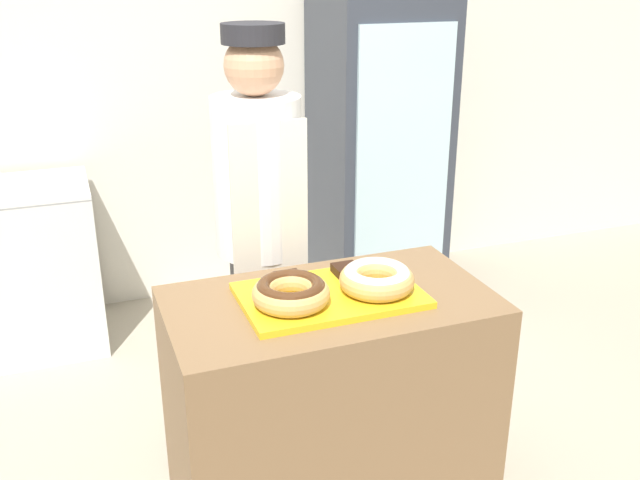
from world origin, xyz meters
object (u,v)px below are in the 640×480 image
Objects in this scene: donut_light_glaze at (377,278)px; brownie_back_left at (288,278)px; brownie_back_right at (346,270)px; baker_person at (260,230)px; serving_tray at (330,295)px; beverage_fridge at (378,151)px; chest_freezer at (3,271)px; donut_chocolate_glaze at (291,292)px.

donut_light_glaze is 0.31m from brownie_back_left.
brownie_back_right is 0.05× the size of baker_person.
beverage_fridge is at bearing 60.52° from serving_tray.
beverage_fridge is at bearing 61.59° from brownie_back_right.
serving_tray is 0.65× the size of chest_freezer.
brownie_back_left is (0.05, 0.17, -0.03)m from donut_chocolate_glaze.
brownie_back_right is 2.12m from chest_freezer.
serving_tray is at bearing -131.37° from brownie_back_right.
donut_chocolate_glaze is 0.18m from brownie_back_left.
baker_person is 1.65m from chest_freezer.
baker_person reaches higher than brownie_back_left.
brownie_back_right is at bearing 105.21° from donut_light_glaze.
beverage_fridge reaches higher than baker_person.
donut_light_glaze reaches higher than brownie_back_right.
brownie_back_right is (-0.05, 0.17, -0.03)m from donut_light_glaze.
beverage_fridge reaches higher than chest_freezer.
brownie_back_right is at bearing 0.00° from brownie_back_left.
donut_light_glaze is 2.28m from chest_freezer.
serving_tray is 0.17m from donut_light_glaze.
donut_chocolate_glaze and donut_light_glaze have the same top height.
donut_chocolate_glaze is at bearing -122.59° from beverage_fridge.
chest_freezer is at bearing 133.74° from baker_person.
donut_chocolate_glaze is 1.00× the size of donut_light_glaze.
donut_chocolate_glaze is at bearing -60.28° from chest_freezer.
brownie_back_left is (-0.26, 0.17, -0.03)m from donut_light_glaze.
chest_freezer is (-1.02, 1.78, -0.51)m from donut_chocolate_glaze.
serving_tray is at bearing -119.48° from beverage_fridge.
brownie_back_right reaches higher than serving_tray.
brownie_back_left is at bearing 131.37° from serving_tray.
brownie_back_left is 1.94m from beverage_fridge.
donut_light_glaze is at bearing -53.32° from chest_freezer.
chest_freezer is (-1.28, 1.62, -0.48)m from brownie_back_right.
donut_light_glaze reaches higher than chest_freezer.
serving_tray is 2.36× the size of donut_chocolate_glaze.
brownie_back_left is 1.99m from chest_freezer.
chest_freezer is (-1.33, 1.78, -0.51)m from donut_light_glaze.
serving_tray is 6.93× the size of brownie_back_left.
baker_person is (0.03, 0.47, 0.01)m from brownie_back_left.
baker_person reaches higher than brownie_back_right.
baker_person is 1.55m from beverage_fridge.
baker_person is (-0.23, 0.64, -0.02)m from donut_light_glaze.
serving_tray is 0.17m from donut_chocolate_glaze.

